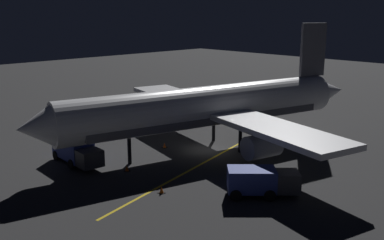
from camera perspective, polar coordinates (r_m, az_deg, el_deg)
ground_plane at (r=46.67m, az=1.77°, el=-3.89°), size 180.00×180.00×0.20m
apron_guide_stripe at (r=41.99m, az=0.83°, el=-5.77°), size 6.45×25.97×0.01m
airliner at (r=45.84m, az=2.45°, el=1.59°), size 32.91×37.69×12.63m
baggage_truck at (r=43.47m, az=-14.44°, el=-3.77°), size 6.60×2.55×2.46m
catering_truck at (r=35.42m, az=8.57°, el=-7.73°), size 5.29×5.34×2.21m
ground_crew_worker at (r=42.37m, az=-13.04°, el=-4.70°), size 0.40×0.40×1.74m
traffic_cone_near_left at (r=40.93m, az=-8.22°, el=-6.08°), size 0.50×0.50×0.55m
traffic_cone_near_right at (r=47.31m, az=-3.50°, el=-3.22°), size 0.50×0.50×0.55m
traffic_cone_under_wing at (r=35.93m, az=-3.87°, el=-8.83°), size 0.50×0.50×0.55m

